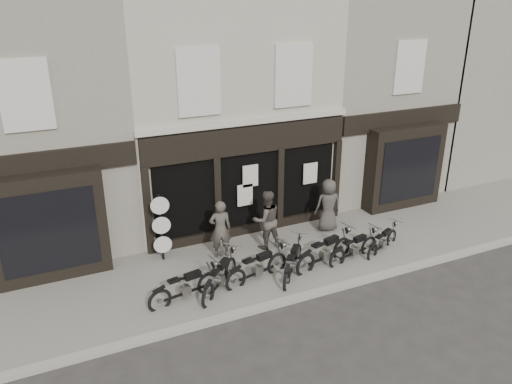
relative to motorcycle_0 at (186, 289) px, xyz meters
name	(u,v)px	position (x,y,z in m)	size (l,w,h in m)	color
ground_plane	(288,275)	(3.21, 0.07, -0.41)	(90.00, 90.00, 0.00)	#2D2B28
pavement	(275,260)	(3.21, 0.97, -0.35)	(30.00, 4.20, 0.12)	slate
kerb	(310,295)	(3.21, -1.18, -0.35)	(30.00, 0.25, 0.13)	gray
central_building	(216,103)	(3.21, 6.03, 3.67)	(7.30, 6.22, 8.34)	#A5A08D
neighbour_left	(30,122)	(-3.14, 5.97, 3.63)	(5.60, 6.73, 8.34)	gray
neighbour_right	(359,91)	(9.56, 5.97, 3.63)	(5.60, 6.73, 8.34)	gray
filler_right	(497,77)	(17.71, 6.07, 3.69)	(11.00, 6.00, 8.20)	gray
motorcycle_0	(186,289)	(0.00, 0.00, 0.00)	(2.15, 0.74, 1.04)	black
motorcycle_1	(220,279)	(1.03, 0.09, 0.01)	(1.73, 1.73, 1.06)	black
motorcycle_2	(258,269)	(2.21, 0.12, 0.01)	(2.19, 0.84, 1.06)	black
motorcycle_3	(293,264)	(3.29, -0.03, 0.00)	(1.62, 1.79, 1.04)	black
motorcycle_4	(325,254)	(4.45, 0.06, 0.04)	(2.31, 0.95, 1.13)	black
motorcycle_5	(354,250)	(5.46, -0.03, -0.02)	(2.05, 0.73, 0.99)	black
motorcycle_6	(383,243)	(6.63, 0.04, -0.05)	(1.76, 1.02, 0.90)	black
man_left	(220,229)	(1.71, 1.82, 0.65)	(0.69, 0.45, 1.89)	#453F38
man_centre	(266,220)	(3.29, 1.78, 0.69)	(0.95, 0.74, 1.96)	#48403A
man_right	(328,205)	(5.78, 2.05, 0.64)	(0.91, 0.59, 1.87)	#3E3934
advert_sign_post	(162,230)	(0.00, 2.35, 0.72)	(0.57, 0.36, 2.33)	black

